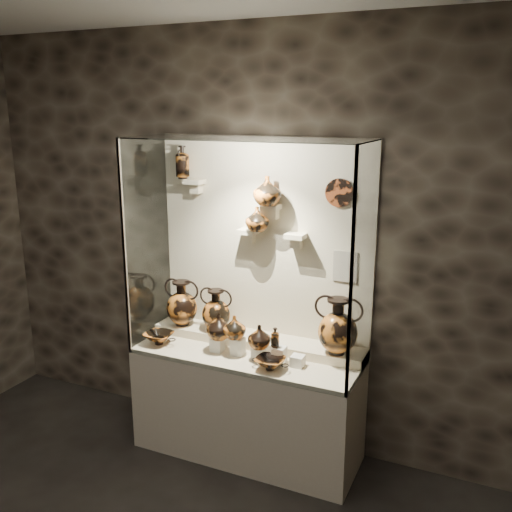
{
  "coord_description": "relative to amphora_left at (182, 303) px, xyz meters",
  "views": [
    {
      "loc": [
        1.68,
        -1.36,
        2.6
      ],
      "look_at": [
        0.04,
        2.25,
        1.57
      ],
      "focal_mm": 40.0,
      "sensor_mm": 36.0,
      "label": 1
    }
  ],
  "objects": [
    {
      "name": "ovoid_vase_b",
      "position": [
        0.72,
        0.05,
        0.94
      ],
      "size": [
        0.27,
        0.27,
        0.21
      ],
      "primitive_type": "imported",
      "rotation": [
        0.0,
        0.0,
        0.42
      ],
      "color": "#BD6421",
      "rests_on": "bracket_cb"
    },
    {
      "name": "back_panel",
      "position": [
        0.64,
        0.17,
        0.51
      ],
      "size": [
        1.7,
        0.03,
        1.6
      ],
      "primitive_type": "cube",
      "color": "beige",
      "rests_on": "plinth"
    },
    {
      "name": "kylix_left",
      "position": [
        -0.05,
        -0.27,
        -0.2
      ],
      "size": [
        0.35,
        0.32,
        0.11
      ],
      "primitive_type": null,
      "rotation": [
        0.0,
        0.0,
        -0.38
      ],
      "color": "#BD6421",
      "rests_on": "front_tier"
    },
    {
      "name": "pedestal_e",
      "position": [
        1.06,
        -0.19,
        -0.22
      ],
      "size": [
        0.09,
        0.09,
        0.08
      ],
      "primitive_type": "cube",
      "color": "silver",
      "rests_on": "front_tier"
    },
    {
      "name": "bracket_ca",
      "position": [
        0.54,
        0.1,
        0.61
      ],
      "size": [
        0.14,
        0.12,
        0.04
      ],
      "primitive_type": "cube",
      "color": "beige",
      "rests_on": "back_panel"
    },
    {
      "name": "jug_a",
      "position": [
        0.44,
        -0.2,
        -0.06
      ],
      "size": [
        0.2,
        0.2,
        0.2
      ],
      "primitive_type": "imported",
      "rotation": [
        0.0,
        0.0,
        0.08
      ],
      "color": "#AA5F20",
      "rests_on": "pedestal_a"
    },
    {
      "name": "pedestal_d",
      "position": [
        0.92,
        -0.19,
        -0.2
      ],
      "size": [
        0.09,
        0.09,
        0.12
      ],
      "primitive_type": "cube",
      "color": "silver",
      "rests_on": "front_tier"
    },
    {
      "name": "jug_b",
      "position": [
        0.57,
        -0.2,
        -0.04
      ],
      "size": [
        0.19,
        0.19,
        0.17
      ],
      "primitive_type": "imported",
      "rotation": [
        0.0,
        0.0,
        0.16
      ],
      "color": "#BD6421",
      "rests_on": "pedestal_b"
    },
    {
      "name": "amphora_right",
      "position": [
        1.29,
        -0.02,
        0.02
      ],
      "size": [
        0.37,
        0.37,
        0.41
      ],
      "primitive_type": null,
      "rotation": [
        0.0,
        0.0,
        -0.12
      ],
      "color": "#AA5F20",
      "rests_on": "rear_tier"
    },
    {
      "name": "info_placard",
      "position": [
        1.28,
        0.15,
        0.41
      ],
      "size": [
        0.17,
        0.01,
        0.23
      ],
      "primitive_type": "cube",
      "color": "beige",
      "rests_on": "back_panel"
    },
    {
      "name": "bracket_ul",
      "position": [
        0.09,
        0.1,
        0.96
      ],
      "size": [
        0.14,
        0.12,
        0.04
      ],
      "primitive_type": "cube",
      "color": "beige",
      "rests_on": "back_panel"
    },
    {
      "name": "frame_post_left",
      "position": [
        -0.2,
        -0.43,
        0.51
      ],
      "size": [
        0.02,
        0.02,
        1.6
      ],
      "primitive_type": "cube",
      "color": "gray",
      "rests_on": "plinth"
    },
    {
      "name": "plinth",
      "position": [
        0.64,
        -0.14,
        -0.69
      ],
      "size": [
        1.7,
        0.6,
        0.8
      ],
      "primitive_type": "cube",
      "color": "beige",
      "rests_on": "floor"
    },
    {
      "name": "bracket_cc",
      "position": [
        0.92,
        0.1,
        0.61
      ],
      "size": [
        0.14,
        0.12,
        0.04
      ],
      "primitive_type": "cube",
      "color": "beige",
      "rests_on": "back_panel"
    },
    {
      "name": "glass_front",
      "position": [
        0.64,
        -0.44,
        0.51
      ],
      "size": [
        1.7,
        0.01,
        1.6
      ],
      "primitive_type": "cube",
      "color": "white",
      "rests_on": "plinth"
    },
    {
      "name": "wall_back",
      "position": [
        0.64,
        0.18,
        0.51
      ],
      "size": [
        5.0,
        0.02,
        3.2
      ],
      "primitive_type": "cube",
      "color": "black",
      "rests_on": "ground"
    },
    {
      "name": "bracket_cb",
      "position": [
        0.74,
        0.1,
        0.81
      ],
      "size": [
        0.1,
        0.12,
        0.04
      ],
      "primitive_type": "cube",
      "color": "beige",
      "rests_on": "back_panel"
    },
    {
      "name": "lekythos_small",
      "position": [
        0.89,
        -0.21,
        -0.05
      ],
      "size": [
        0.07,
        0.07,
        0.16
      ],
      "primitive_type": null,
      "rotation": [
        0.0,
        0.0,
        0.03
      ],
      "color": "#BD6421",
      "rests_on": "pedestal_d"
    },
    {
      "name": "front_tier",
      "position": [
        0.64,
        -0.14,
        -0.27
      ],
      "size": [
        1.68,
        0.58,
        0.03
      ],
      "primitive_type": "cube",
      "color": "beige",
      "rests_on": "plinth"
    },
    {
      "name": "lekythos_tall",
      "position": [
        -0.01,
        0.09,
        1.12
      ],
      "size": [
        0.12,
        0.12,
        0.28
      ],
      "primitive_type": null,
      "rotation": [
        0.0,
        0.0,
        -0.1
      ],
      "color": "#AA5F20",
      "rests_on": "bracket_ul"
    },
    {
      "name": "kylix_right",
      "position": [
        0.9,
        -0.32,
        -0.2
      ],
      "size": [
        0.27,
        0.23,
        0.11
      ],
      "primitive_type": null,
      "rotation": [
        0.0,
        0.0,
        0.02
      ],
      "color": "#AA5F20",
      "rests_on": "front_tier"
    },
    {
      "name": "jug_c",
      "position": [
        0.77,
        -0.21,
        -0.08
      ],
      "size": [
        0.21,
        0.21,
        0.18
      ],
      "primitive_type": "imported",
      "rotation": [
        0.0,
        0.0,
        0.26
      ],
      "color": "#AA5F20",
      "rests_on": "pedestal_c"
    },
    {
      "name": "pedestal_b",
      "position": [
        0.59,
        -0.19,
        -0.19
      ],
      "size": [
        0.09,
        0.09,
        0.13
      ],
      "primitive_type": "cube",
      "color": "silver",
      "rests_on": "front_tier"
    },
    {
      "name": "amphora_mid",
      "position": [
        0.3,
        0.01,
        -0.02
      ],
      "size": [
        0.35,
        0.35,
        0.33
      ],
      "primitive_type": null,
      "rotation": [
        0.0,
        0.0,
        0.37
      ],
      "color": "#BD6421",
      "rests_on": "rear_tier"
    },
    {
      "name": "glass_top",
      "position": [
        0.64,
        -0.14,
        1.31
      ],
      "size": [
        1.7,
        0.6,
        0.01
      ],
      "primitive_type": "cube",
      "color": "white",
      "rests_on": "back_panel"
    },
    {
      "name": "ovoid_vase_a",
      "position": [
        0.63,
        0.06,
        0.72
      ],
      "size": [
        0.19,
        0.19,
        0.18
      ],
      "primitive_type": "imported",
      "rotation": [
        0.0,
        0.0,
        0.09
      ],
      "color": "#BD6421",
      "rests_on": "bracket_ca"
    },
    {
      "name": "glass_right",
      "position": [
        1.49,
        -0.14,
        0.51
      ],
      "size": [
        0.01,
        0.6,
        1.6
      ],
      "primitive_type": "cube",
      "color": "white",
      "rests_on": "plinth"
    },
    {
      "name": "frame_post_right",
      "position": [
        1.48,
        -0.43,
        0.51
      ],
      "size": [
        0.02,
        0.02,
        1.6
      ],
      "primitive_type": "cube",
      "color": "gray",
      "rests_on": "plinth"
    },
    {
      "name": "glass_left",
      "position": [
        -0.2,
        -0.14,
        0.51
      ],
      "size": [
        0.01,
        0.6,
        1.6
      ],
      "primitive_type": "cube",
      "color": "white",
      "rests_on": "plinth"
    },
    {
      "name": "pedestal_a",
      "position": [
        0.42,
        -0.19,
        -0.21
      ],
      "size": [
        0.09,
        0.09,
        0.1
      ],
      "primitive_type": "cube",
      "color": "silver",
      "rests_on": "front_tier"
    },
    {
      "name": "pedestal_c",
      "position": [
        0.76,
        -0.19,
        -0.21
      ],
      "size": [
        0.09,
        0.09,
        0.09
      ],
      "primitive_type": "cube",
      "color": "silver",
      "rests_on": "front_tier"
    },
    {
      "name": "wall_plate",
      "position": [
        1.22,
        0.15,
        0.94
      ],
      "size": [
        0.2,
        0.02,
        0.2
      ],
      "primitive_type": "cylinder",
      "rotation": [
        1.57,
        0.0,
        0.0
      ],
      "color": "#A1461F",
      "rests_on": "back_panel"
    },
    {
      "name": "amphora_left",
      "position": [
        0.0,
        0.0,
        0.0
      ],
      "size": [
        0.39,
        0.39,
        0.37
      ],
      "primitive_type": null,
      "rotation": [
        0.0,
        0.0,
        -0.42
      ],
      "color": "#AA5F20",
      "rests_on": "rear_tier"
    },
    {
      "name": "rear_tier",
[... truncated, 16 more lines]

